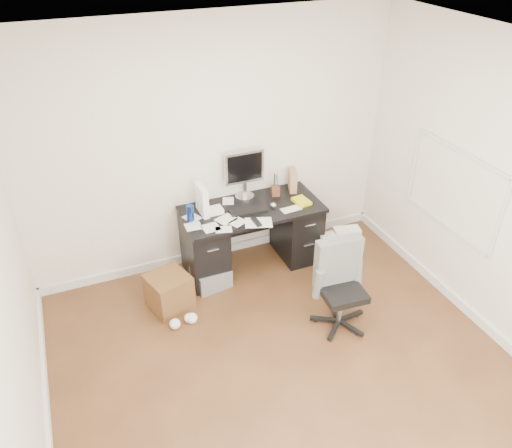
{
  "coord_description": "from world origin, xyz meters",
  "views": [
    {
      "loc": [
        -1.41,
        -2.6,
        3.48
      ],
      "look_at": [
        0.16,
        1.2,
        0.84
      ],
      "focal_mm": 35.0,
      "sensor_mm": 36.0,
      "label": 1
    }
  ],
  "objects_px": {
    "desk": "(252,235)",
    "lcd_monitor": "(244,175)",
    "wicker_basket": "(169,292)",
    "keyboard": "(248,210)",
    "pc_tower": "(331,256)",
    "office_chair": "(343,288)"
  },
  "relations": [
    {
      "from": "desk",
      "to": "lcd_monitor",
      "type": "relative_size",
      "value": 2.69
    },
    {
      "from": "wicker_basket",
      "to": "desk",
      "type": "bearing_deg",
      "value": 18.17
    },
    {
      "from": "desk",
      "to": "wicker_basket",
      "type": "bearing_deg",
      "value": -161.83
    },
    {
      "from": "lcd_monitor",
      "to": "keyboard",
      "type": "height_order",
      "value": "lcd_monitor"
    },
    {
      "from": "desk",
      "to": "keyboard",
      "type": "height_order",
      "value": "keyboard"
    },
    {
      "from": "pc_tower",
      "to": "wicker_basket",
      "type": "height_order",
      "value": "pc_tower"
    },
    {
      "from": "desk",
      "to": "lcd_monitor",
      "type": "xyz_separation_m",
      "value": [
        0.01,
        0.25,
        0.63
      ]
    },
    {
      "from": "desk",
      "to": "keyboard",
      "type": "relative_size",
      "value": 3.76
    },
    {
      "from": "keyboard",
      "to": "wicker_basket",
      "type": "bearing_deg",
      "value": -158.57
    },
    {
      "from": "lcd_monitor",
      "to": "wicker_basket",
      "type": "xyz_separation_m",
      "value": [
        -1.06,
        -0.59,
        -0.84
      ]
    },
    {
      "from": "desk",
      "to": "wicker_basket",
      "type": "height_order",
      "value": "desk"
    },
    {
      "from": "keyboard",
      "to": "desk",
      "type": "bearing_deg",
      "value": 46.16
    },
    {
      "from": "desk",
      "to": "office_chair",
      "type": "bearing_deg",
      "value": -70.98
    },
    {
      "from": "office_chair",
      "to": "wicker_basket",
      "type": "xyz_separation_m",
      "value": [
        -1.47,
        0.88,
        -0.26
      ]
    },
    {
      "from": "keyboard",
      "to": "office_chair",
      "type": "xyz_separation_m",
      "value": [
        0.48,
        -1.17,
        -0.31
      ]
    },
    {
      "from": "lcd_monitor",
      "to": "wicker_basket",
      "type": "height_order",
      "value": "lcd_monitor"
    },
    {
      "from": "office_chair",
      "to": "pc_tower",
      "type": "height_order",
      "value": "office_chair"
    },
    {
      "from": "desk",
      "to": "keyboard",
      "type": "bearing_deg",
      "value": -138.84
    },
    {
      "from": "desk",
      "to": "pc_tower",
      "type": "height_order",
      "value": "desk"
    },
    {
      "from": "pc_tower",
      "to": "keyboard",
      "type": "bearing_deg",
      "value": 160.22
    },
    {
      "from": "keyboard",
      "to": "office_chair",
      "type": "distance_m",
      "value": 1.31
    },
    {
      "from": "lcd_monitor",
      "to": "pc_tower",
      "type": "distance_m",
      "value": 1.32
    }
  ]
}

